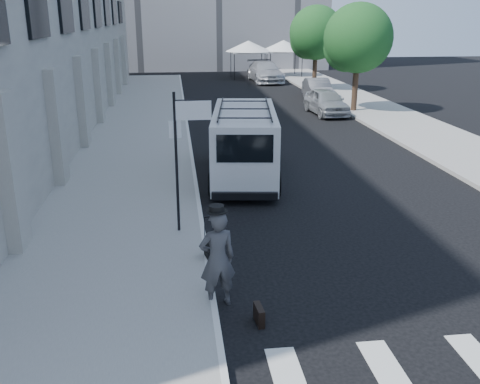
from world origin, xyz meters
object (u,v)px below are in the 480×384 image
object	(u,v)px
parked_car_a	(326,102)
suitcase	(211,251)
cargo_van	(244,143)
parked_car_b	(318,89)
businessman	(217,259)
parked_car_c	(265,72)
briefcase	(259,315)

from	to	relation	value
parked_car_a	suitcase	bearing A→B (deg)	-116.17
cargo_van	parked_car_a	world-z (taller)	cargo_van
suitcase	parked_car_b	size ratio (longest dim) A/B	0.26
businessman	suitcase	bearing A→B (deg)	-101.46
suitcase	parked_car_c	size ratio (longest dim) A/B	0.19
parked_car_a	parked_car_c	xyz separation A→B (m)	(-0.87, 15.35, 0.12)
suitcase	parked_car_a	world-z (taller)	parked_car_a
businessman	cargo_van	world-z (taller)	cargo_van
businessman	briefcase	distance (m)	1.30
cargo_van	parked_car_c	size ratio (longest dim) A/B	1.11
suitcase	parked_car_a	xyz separation A→B (m)	(7.77, 18.17, 0.43)
businessman	cargo_van	size ratio (longest dim) A/B	0.30
briefcase	cargo_van	size ratio (longest dim) A/B	0.07
parked_car_b	cargo_van	bearing A→B (deg)	-108.76
parked_car_b	parked_car_c	world-z (taller)	parked_car_c
cargo_van	parked_car_a	size ratio (longest dim) A/B	1.53
businessman	parked_car_c	distance (m)	36.02
cargo_van	parked_car_b	distance (m)	18.26
businessman	parked_car_b	size ratio (longest dim) A/B	0.46
parked_car_b	parked_car_c	size ratio (longest dim) A/B	0.72
businessman	suitcase	distance (m)	1.95
briefcase	suitcase	xyz separation A→B (m)	(-0.69, 2.59, 0.12)
suitcase	cargo_van	distance (m)	6.90
suitcase	parked_car_b	xyz separation A→B (m)	(8.70, 23.47, 0.40)
suitcase	briefcase	bearing A→B (deg)	-85.96
suitcase	parked_car_a	distance (m)	19.77
briefcase	parked_car_a	distance (m)	21.94
cargo_van	parked_car_a	xyz separation A→B (m)	(6.14, 11.53, -0.49)
suitcase	parked_car_c	world-z (taller)	parked_car_c
parked_car_b	suitcase	bearing A→B (deg)	-106.31
businessman	parked_car_a	bearing A→B (deg)	-122.71
cargo_van	parked_car_a	distance (m)	13.07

